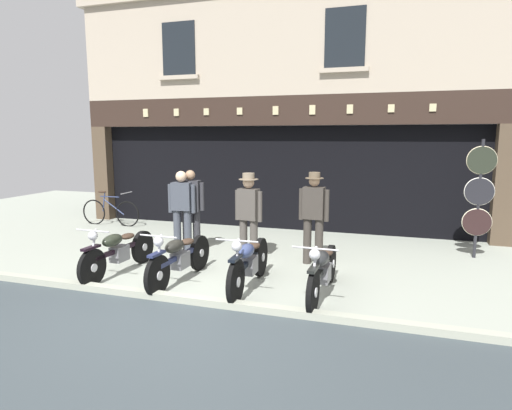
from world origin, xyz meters
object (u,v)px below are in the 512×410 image
(motorcycle_center_left, at_px, (179,257))
(shopkeeper_center, at_px, (249,212))
(motorcycle_left, at_px, (118,251))
(salesman_right, at_px, (314,214))
(advert_board_near, at_px, (205,165))
(salesman_left, at_px, (182,208))
(leaning_bicycle, at_px, (110,212))
(tyre_sign_pole, at_px, (479,193))
(motorcycle_center_right, at_px, (323,270))
(assistant_far_right, at_px, (191,207))
(motorcycle_center, at_px, (249,262))

(motorcycle_center_left, bearing_deg, shopkeeper_center, -110.79)
(motorcycle_left, xyz_separation_m, shopkeeper_center, (1.85, 1.49, 0.52))
(salesman_right, relative_size, advert_board_near, 1.81)
(salesman_left, distance_m, leaning_bicycle, 3.75)
(shopkeeper_center, bearing_deg, motorcycle_center_left, 75.32)
(tyre_sign_pole, bearing_deg, salesman_right, -155.10)
(motorcycle_left, bearing_deg, salesman_left, -104.50)
(motorcycle_left, xyz_separation_m, leaning_bicycle, (-2.69, 3.47, -0.04))
(motorcycle_center_right, bearing_deg, salesman_right, -73.33)
(motorcycle_left, relative_size, advert_board_near, 2.09)
(motorcycle_left, relative_size, assistant_far_right, 1.18)
(motorcycle_center_right, xyz_separation_m, leaning_bicycle, (-6.19, 3.49, -0.05))
(salesman_left, height_order, shopkeeper_center, salesman_left)
(assistant_far_right, bearing_deg, motorcycle_left, 65.09)
(motorcycle_center_left, xyz_separation_m, salesman_left, (-0.74, 1.57, 0.51))
(motorcycle_center_left, xyz_separation_m, motorcycle_center_right, (2.31, 0.04, -0.00))
(motorcycle_center, bearing_deg, advert_board_near, -60.30)
(motorcycle_left, height_order, motorcycle_center, motorcycle_center)
(motorcycle_center, height_order, shopkeeper_center, shopkeeper_center)
(motorcycle_center_left, distance_m, salesman_right, 2.56)
(salesman_left, height_order, tyre_sign_pole, tyre_sign_pole)
(salesman_right, bearing_deg, motorcycle_left, 31.93)
(motorcycle_center, height_order, salesman_right, salesman_right)
(assistant_far_right, distance_m, leaning_bicycle, 3.74)
(motorcycle_center_right, bearing_deg, leaning_bicycle, -27.64)
(motorcycle_center_right, height_order, salesman_left, salesman_left)
(assistant_far_right, height_order, advert_board_near, advert_board_near)
(salesman_right, distance_m, leaning_bicycle, 6.09)
(salesman_left, bearing_deg, salesman_right, 173.75)
(salesman_left, bearing_deg, advert_board_near, -82.42)
(motorcycle_left, distance_m, leaning_bicycle, 4.40)
(motorcycle_center_left, distance_m, shopkeeper_center, 1.76)
(assistant_far_right, height_order, tyre_sign_pole, tyre_sign_pole)
(leaning_bicycle, bearing_deg, salesman_left, 56.49)
(shopkeeper_center, xyz_separation_m, salesman_right, (1.22, 0.10, 0.01))
(motorcycle_center_left, xyz_separation_m, salesman_right, (1.88, 1.65, 0.53))
(motorcycle_center_left, relative_size, assistant_far_right, 1.17)
(motorcycle_center_left, xyz_separation_m, shopkeeper_center, (0.66, 1.55, 0.52))
(leaning_bicycle, bearing_deg, motorcycle_center_right, 59.15)
(motorcycle_left, bearing_deg, shopkeeper_center, -139.12)
(motorcycle_left, relative_size, motorcycle_center, 1.00)
(shopkeeper_center, xyz_separation_m, leaning_bicycle, (-4.55, 1.99, -0.56))
(motorcycle_center, distance_m, salesman_right, 1.84)
(tyre_sign_pole, height_order, leaning_bicycle, tyre_sign_pole)
(motorcycle_center_left, relative_size, salesman_right, 1.15)
(motorcycle_center, xyz_separation_m, leaning_bicycle, (-5.06, 3.50, -0.06))
(motorcycle_center_left, xyz_separation_m, advert_board_near, (-1.58, 4.55, 1.17))
(motorcycle_center_left, xyz_separation_m, motorcycle_center, (1.17, 0.03, 0.01))
(salesman_right, bearing_deg, motorcycle_center_right, 109.46)
(motorcycle_left, xyz_separation_m, motorcycle_center_right, (3.50, -0.01, 0.00))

